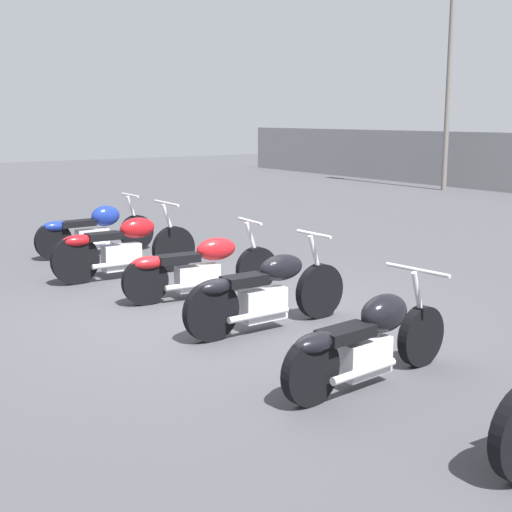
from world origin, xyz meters
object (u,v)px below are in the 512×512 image
Objects in this scene: motorcycle_slot_1 at (123,247)px; motorcycle_slot_3 at (265,292)px; motorcycle_slot_4 at (368,340)px; motorcycle_slot_0 at (94,230)px; motorcycle_slot_2 at (199,267)px; light_pole_left at (451,30)px.

motorcycle_slot_3 is at bearing 3.65° from motorcycle_slot_1.
motorcycle_slot_3 reaches higher than motorcycle_slot_4.
motorcycle_slot_0 is at bearing 171.40° from motorcycle_slot_4.
motorcycle_slot_0 is 5.05m from motorcycle_slot_3.
motorcycle_slot_3 is at bearing 1.08° from motorcycle_slot_2.
motorcycle_slot_1 is at bearing -177.98° from motorcycle_slot_3.
motorcycle_slot_1 reaches higher than motorcycle_slot_2.
motorcycle_slot_4 is at bearing -4.44° from motorcycle_slot_0.
motorcycle_slot_0 is at bearing -174.85° from motorcycle_slot_2.
motorcycle_slot_2 reaches higher than motorcycle_slot_4.
motorcycle_slot_3 is at bearing 167.34° from motorcycle_slot_4.
motorcycle_slot_0 is 0.95× the size of motorcycle_slot_1.
motorcycle_slot_1 is at bearing -66.34° from light_pole_left.
light_pole_left is 3.79× the size of motorcycle_slot_1.
motorcycle_slot_0 is 1.00× the size of motorcycle_slot_3.
motorcycle_slot_0 reaches higher than motorcycle_slot_2.
motorcycle_slot_0 is at bearing 177.17° from motorcycle_slot_3.
motorcycle_slot_3 reaches higher than motorcycle_slot_2.
motorcycle_slot_0 reaches higher than motorcycle_slot_4.
motorcycle_slot_3 is 1.82m from motorcycle_slot_4.
light_pole_left reaches higher than motorcycle_slot_2.
light_pole_left is at bearing 122.79° from motorcycle_slot_3.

